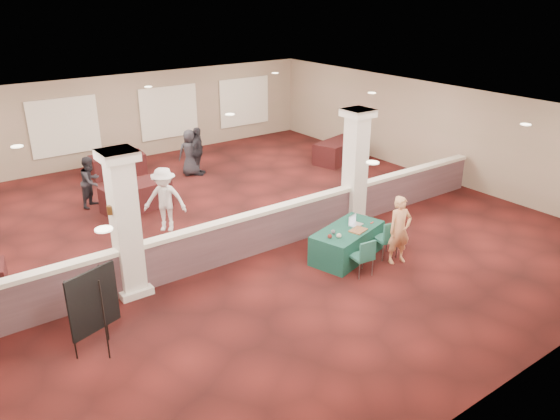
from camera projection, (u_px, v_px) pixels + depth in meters
ground at (234, 230)px, 14.90m from camera, size 16.00×16.00×0.00m
wall_back at (119, 119)px, 20.26m from camera, size 16.00×0.04×3.20m
wall_front at (507, 309)px, 8.33m from camera, size 16.00×0.04×3.20m
wall_right at (431, 130)px, 18.67m from camera, size 0.04×16.00×3.20m
ceiling at (230, 114)px, 13.69m from camera, size 16.00×16.00×0.02m
partition_wall at (265, 229)px, 13.57m from camera, size 15.60×0.28×1.10m
column_left at (125, 223)px, 11.25m from camera, size 0.72×0.72×3.20m
column_right at (355, 166)px, 14.80m from camera, size 0.72×0.72×3.20m
sconce_left at (110, 210)px, 10.96m from camera, size 0.12×0.12×0.18m
sconce_right at (136, 204)px, 11.26m from camera, size 0.12×0.12×0.18m
near_table at (347, 243)px, 13.29m from camera, size 2.14×1.47×0.75m
conf_chair_main at (388, 236)px, 13.16m from camera, size 0.57×0.57×0.98m
conf_chair_side at (364, 255)px, 12.35m from camera, size 0.50×0.51×0.90m
easel_board at (93, 302)px, 9.50m from camera, size 0.96×0.59×1.69m
woman at (400, 230)px, 12.87m from camera, size 0.67×0.52×1.67m
far_table_front_center at (136, 196)px, 16.16m from camera, size 2.05×1.21×0.78m
far_table_front_right at (339, 151)px, 20.54m from camera, size 2.17×1.47×0.80m
far_table_back_center at (118, 165)px, 19.08m from camera, size 1.89×1.08×0.73m
far_table_back_right at (335, 151)px, 20.71m from camera, size 1.88×1.22×0.70m
attendee_a at (91, 182)px, 16.23m from camera, size 0.84×0.79×1.55m
attendee_b at (165, 200)px, 14.56m from camera, size 1.21×1.13×1.78m
attendee_c at (198, 151)px, 18.96m from camera, size 1.04×1.02×1.69m
attendee_d at (190, 153)px, 18.94m from camera, size 0.89×0.65×1.61m
laptop_base at (356, 225)px, 13.33m from camera, size 0.39×0.32×0.02m
laptop_screen at (352, 219)px, 13.36m from camera, size 0.33×0.10×0.23m
screen_glow at (353, 220)px, 13.36m from camera, size 0.30×0.09×0.20m
knitting at (358, 230)px, 13.03m from camera, size 0.48×0.41×0.03m
yarn_cream at (339, 236)px, 12.65m from camera, size 0.11×0.11×0.11m
yarn_red at (330, 236)px, 12.63m from camera, size 0.10×0.10×0.10m
yarn_grey at (333, 232)px, 12.86m from camera, size 0.11×0.11×0.11m
scissors at (372, 223)px, 13.46m from camera, size 0.13×0.06×0.01m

